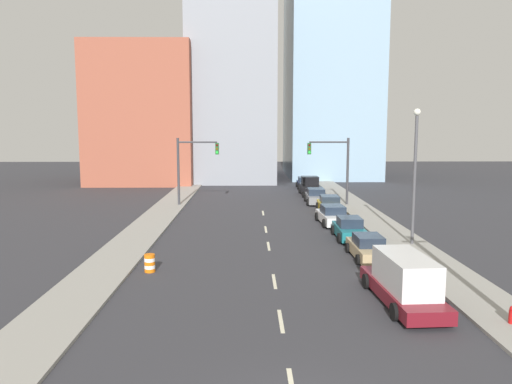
{
  "coord_description": "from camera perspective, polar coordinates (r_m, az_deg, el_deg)",
  "views": [
    {
      "loc": [
        -1.24,
        -11.71,
        7.56
      ],
      "look_at": [
        -0.67,
        29.78,
        2.2
      ],
      "focal_mm": 35.0,
      "sensor_mm": 36.0,
      "label": 1
    }
  ],
  "objects": [
    {
      "name": "pickup_truck_black",
      "position": [
        56.51,
        6.28,
        0.48
      ],
      "size": [
        2.4,
        5.83,
        2.06
      ],
      "rotation": [
        0.0,
        0.0,
        0.01
      ],
      "color": "black",
      "rests_on": "ground"
    },
    {
      "name": "street_lamp",
      "position": [
        33.1,
        17.7,
        2.66
      ],
      "size": [
        0.44,
        0.44,
        8.75
      ],
      "color": "#4C4C51",
      "rests_on": "ground"
    },
    {
      "name": "sedan_tan",
      "position": [
        29.83,
        12.7,
        -6.25
      ],
      "size": [
        2.03,
        4.48,
        1.39
      ],
      "rotation": [
        0.0,
        0.0,
        0.01
      ],
      "color": "tan",
      "rests_on": "ground"
    },
    {
      "name": "box_truck_maroon",
      "position": [
        22.64,
        16.56,
        -9.7
      ],
      "size": [
        2.47,
        6.47,
        2.19
      ],
      "rotation": [
        0.0,
        0.0,
        0.05
      ],
      "color": "maroon",
      "rests_on": "ground"
    },
    {
      "name": "traffic_barrel",
      "position": [
        27.12,
        -12.06,
        -7.95
      ],
      "size": [
        0.56,
        0.56,
        0.95
      ],
      "color": "orange",
      "rests_on": "ground"
    },
    {
      "name": "lane_stripe_at_12m",
      "position": [
        25.12,
        2.11,
        -10.16
      ],
      "size": [
        0.16,
        2.4,
        0.01
      ],
      "primitive_type": "cube",
      "color": "beige",
      "rests_on": "ground"
    },
    {
      "name": "traffic_signal_right",
      "position": [
        48.87,
        9.2,
        3.36
      ],
      "size": [
        4.05,
        0.35,
        6.59
      ],
      "color": "#38383D",
      "rests_on": "ground"
    },
    {
      "name": "lane_stripe_at_7m",
      "position": [
        20.32,
        2.86,
        -14.49
      ],
      "size": [
        0.16,
        2.4,
        0.01
      ],
      "primitive_type": "cube",
      "color": "beige",
      "rests_on": "ground"
    },
    {
      "name": "building_office_center",
      "position": [
        75.41,
        -2.63,
        12.82
      ],
      "size": [
        12.0,
        20.0,
        29.48
      ],
      "color": "gray",
      "rests_on": "ground"
    },
    {
      "name": "building_brick_left",
      "position": [
        72.49,
        -12.37,
        8.56
      ],
      "size": [
        14.0,
        16.0,
        18.57
      ],
      "color": "#9E513D",
      "rests_on": "ground"
    },
    {
      "name": "sedan_gray",
      "position": [
        50.36,
        6.87,
        -0.53
      ],
      "size": [
        2.19,
        4.66,
        1.52
      ],
      "rotation": [
        0.0,
        0.0,
        -0.03
      ],
      "color": "slate",
      "rests_on": "ground"
    },
    {
      "name": "sedan_navy",
      "position": [
        62.99,
        5.61,
        1.02
      ],
      "size": [
        2.15,
        4.4,
        1.41
      ],
      "rotation": [
        0.0,
        0.0,
        -0.02
      ],
      "color": "#141E47",
      "rests_on": "ground"
    },
    {
      "name": "sedan_yellow",
      "position": [
        45.09,
        8.41,
        -1.47
      ],
      "size": [
        2.22,
        4.69,
        1.53
      ],
      "rotation": [
        0.0,
        0.0,
        -0.03
      ],
      "color": "gold",
      "rests_on": "ground"
    },
    {
      "name": "traffic_signal_left",
      "position": [
        48.47,
        -7.61,
        3.36
      ],
      "size": [
        4.05,
        0.35,
        6.59
      ],
      "color": "#38383D",
      "rests_on": "ground"
    },
    {
      "name": "sedan_white",
      "position": [
        39.77,
        8.77,
        -2.68
      ],
      "size": [
        2.35,
        4.82,
        1.5
      ],
      "rotation": [
        0.0,
        0.0,
        0.05
      ],
      "color": "silver",
      "rests_on": "ground"
    },
    {
      "name": "lane_stripe_at_20m",
      "position": [
        32.25,
        1.44,
        -6.2
      ],
      "size": [
        0.16,
        2.4,
        0.01
      ],
      "primitive_type": "cube",
      "color": "beige",
      "rests_on": "ground"
    },
    {
      "name": "building_glass_right",
      "position": [
        80.42,
        8.38,
        13.02
      ],
      "size": [
        13.0,
        20.0,
        31.19
      ],
      "color": "#8CADC6",
      "rests_on": "ground"
    },
    {
      "name": "fire_hydrant",
      "position": [
        21.89,
        27.23,
        -12.54
      ],
      "size": [
        0.26,
        0.26,
        0.84
      ],
      "color": "red",
      "rests_on": "ground"
    },
    {
      "name": "lane_stripe_at_25m",
      "position": [
        37.41,
        1.13,
        -4.29
      ],
      "size": [
        0.16,
        2.4,
        0.01
      ],
      "primitive_type": "cube",
      "color": "beige",
      "rests_on": "ground"
    },
    {
      "name": "sidewalk_right",
      "position": [
        57.74,
        9.38,
        -0.19
      ],
      "size": [
        2.99,
        89.26,
        0.15
      ],
      "color": "gray",
      "rests_on": "ground"
    },
    {
      "name": "lane_stripe_at_32m",
      "position": [
        44.49,
        0.82,
        -2.42
      ],
      "size": [
        0.16,
        2.4,
        0.01
      ],
      "primitive_type": "cube",
      "color": "beige",
      "rests_on": "ground"
    },
    {
      "name": "sedan_teal",
      "position": [
        34.73,
        10.62,
        -4.18
      ],
      "size": [
        2.04,
        4.28,
        1.51
      ],
      "rotation": [
        0.0,
        0.0,
        -0.01
      ],
      "color": "#196B75",
      "rests_on": "ground"
    },
    {
      "name": "sidewalk_left",
      "position": [
        57.35,
        -8.52,
        -0.22
      ],
      "size": [
        2.99,
        89.26,
        0.15
      ],
      "color": "gray",
      "rests_on": "ground"
    }
  ]
}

